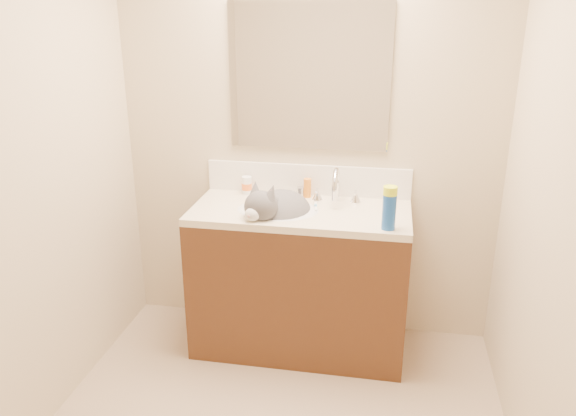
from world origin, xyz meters
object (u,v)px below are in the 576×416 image
at_px(basin, 278,221).
at_px(cat, 277,212).
at_px(spray_can, 389,211).
at_px(amber_bottle, 307,188).
at_px(pill_bottle, 247,185).
at_px(vanity_cabinet, 300,282).
at_px(faucet, 336,188).
at_px(silver_jar, 301,192).

xyz_separation_m(basin, cat, (-0.00, -0.01, 0.06)).
bearing_deg(spray_can, amber_bottle, 138.37).
distance_m(pill_bottle, amber_bottle, 0.36).
xyz_separation_m(vanity_cabinet, spray_can, (0.48, -0.21, 0.54)).
xyz_separation_m(vanity_cabinet, pill_bottle, (-0.36, 0.21, 0.50)).
bearing_deg(faucet, silver_jar, 159.86).
xyz_separation_m(basin, silver_jar, (0.09, 0.24, 0.10)).
distance_m(vanity_cabinet, faucet, 0.58).
relative_size(cat, pill_bottle, 4.95).
bearing_deg(silver_jar, basin, -109.79).
distance_m(silver_jar, amber_bottle, 0.05).
xyz_separation_m(cat, amber_bottle, (0.13, 0.25, 0.07)).
xyz_separation_m(vanity_cabinet, basin, (-0.12, -0.03, 0.38)).
distance_m(vanity_cabinet, amber_bottle, 0.55).
xyz_separation_m(basin, pill_bottle, (-0.24, 0.24, 0.12)).
xyz_separation_m(faucet, amber_bottle, (-0.17, 0.07, -0.03)).
height_order(cat, silver_jar, cat).
xyz_separation_m(cat, pill_bottle, (-0.23, 0.25, 0.07)).
bearing_deg(pill_bottle, basin, -45.41).
distance_m(vanity_cabinet, silver_jar, 0.53).
bearing_deg(basin, vanity_cabinet, 14.04).
relative_size(cat, silver_jar, 9.14).
bearing_deg(cat, pill_bottle, 158.21).
bearing_deg(basin, cat, -108.78).
height_order(cat, pill_bottle, cat).
xyz_separation_m(pill_bottle, spray_can, (0.83, -0.42, 0.04)).
xyz_separation_m(silver_jar, amber_bottle, (0.04, -0.00, 0.03)).
bearing_deg(cat, amber_bottle, 87.38).
bearing_deg(silver_jar, spray_can, -39.64).
relative_size(vanity_cabinet, basin, 2.67).
bearing_deg(spray_can, basin, 163.48).
bearing_deg(pill_bottle, faucet, -7.59).
relative_size(pill_bottle, spray_can, 0.56).
bearing_deg(vanity_cabinet, pill_bottle, 149.59).
xyz_separation_m(cat, spray_can, (0.60, -0.17, 0.11)).
distance_m(basin, amber_bottle, 0.30).
height_order(cat, amber_bottle, cat).
height_order(basin, spray_can, spray_can).
distance_m(cat, pill_bottle, 0.34).
xyz_separation_m(faucet, pill_bottle, (-0.54, 0.07, -0.03)).
distance_m(basin, silver_jar, 0.28).
height_order(amber_bottle, spray_can, spray_can).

